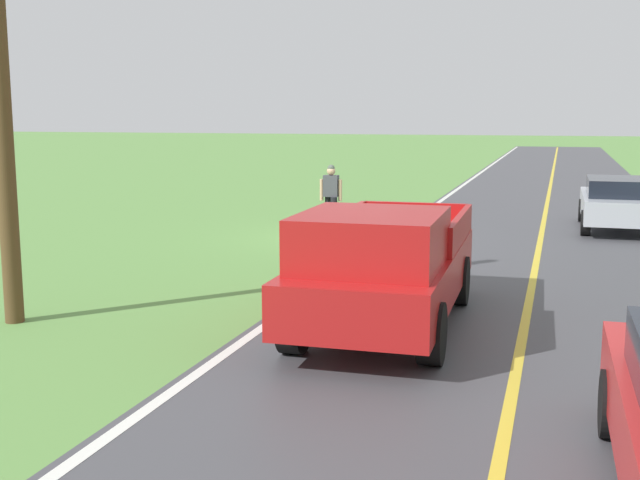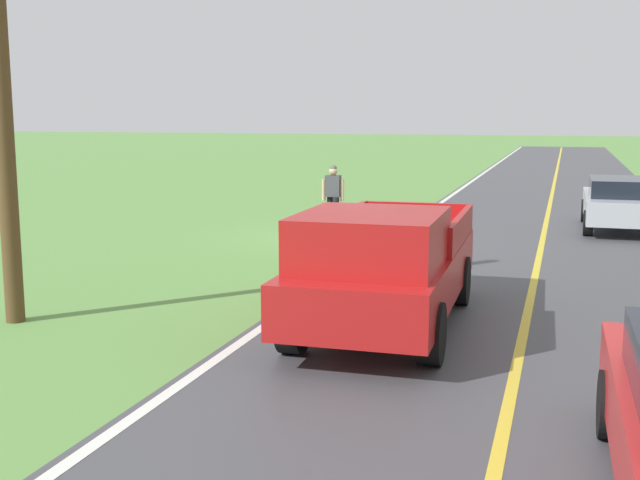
# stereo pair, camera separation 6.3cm
# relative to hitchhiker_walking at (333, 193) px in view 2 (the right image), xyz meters

# --- Properties ---
(ground_plane) EXTENTS (200.00, 200.00, 0.00)m
(ground_plane) POSITION_rel_hitchhiker_walking_xyz_m (-0.88, 1.39, -0.98)
(ground_plane) COLOR #609347
(road_surface) EXTENTS (7.72, 120.00, 0.00)m
(road_surface) POSITION_rel_hitchhiker_walking_xyz_m (-5.55, 1.39, -0.98)
(road_surface) COLOR #47474C
(road_surface) RESTS_ON ground
(lane_edge_line) EXTENTS (0.16, 117.60, 0.00)m
(lane_edge_line) POSITION_rel_hitchhiker_walking_xyz_m (-1.87, 1.39, -0.98)
(lane_edge_line) COLOR silver
(lane_edge_line) RESTS_ON ground
(lane_centre_line) EXTENTS (0.14, 117.60, 0.00)m
(lane_centre_line) POSITION_rel_hitchhiker_walking_xyz_m (-5.55, 1.39, -0.98)
(lane_centre_line) COLOR gold
(lane_centre_line) RESTS_ON ground
(hitchhiker_walking) EXTENTS (0.62, 0.51, 1.75)m
(hitchhiker_walking) POSITION_rel_hitchhiker_walking_xyz_m (0.00, 0.00, 0.00)
(hitchhiker_walking) COLOR black
(hitchhiker_walking) RESTS_ON ground
(suitcase_carried) EXTENTS (0.47, 0.22, 0.51)m
(suitcase_carried) POSITION_rel_hitchhiker_walking_xyz_m (0.42, 0.10, -0.73)
(suitcase_carried) COLOR #384C56
(suitcase_carried) RESTS_ON ground
(pickup_truck_passing) EXTENTS (2.19, 5.44, 1.82)m
(pickup_truck_passing) POSITION_rel_hitchhiker_walking_xyz_m (-3.58, 9.69, -0.01)
(pickup_truck_passing) COLOR #B21919
(pickup_truck_passing) RESTS_ON ground
(sedan_near_oncoming) EXTENTS (1.94, 4.41, 1.41)m
(sedan_near_oncoming) POSITION_rel_hitchhiker_walking_xyz_m (-7.48, -2.03, -0.23)
(sedan_near_oncoming) COLOR #B2B7C1
(sedan_near_oncoming) RESTS_ON ground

